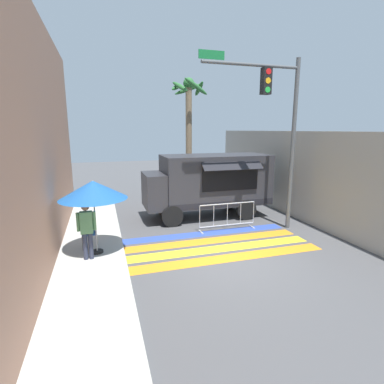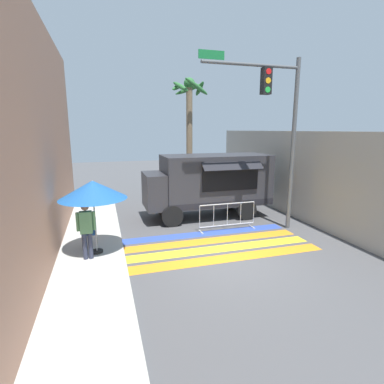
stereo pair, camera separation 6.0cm
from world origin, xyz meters
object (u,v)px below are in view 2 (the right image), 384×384
object	(u,v)px
patio_umbrella	(93,190)
palm_tree	(189,118)
food_truck	(206,182)
folding_chair	(89,230)
traffic_signal_pole	(278,116)
barricade_front	(227,217)
vendor_person	(86,227)

from	to	relation	value
patio_umbrella	palm_tree	xyz separation A→B (m)	(5.12, 7.51, 2.38)
food_truck	patio_umbrella	distance (m)	5.69
folding_chair	palm_tree	world-z (taller)	palm_tree
patio_umbrella	traffic_signal_pole	bearing A→B (deg)	6.92
traffic_signal_pole	barricade_front	distance (m)	4.18
vendor_person	barricade_front	size ratio (longest dim) A/B	0.73
patio_umbrella	barricade_front	world-z (taller)	patio_umbrella
food_truck	palm_tree	world-z (taller)	palm_tree
traffic_signal_pole	folding_chair	bearing A→B (deg)	-177.94
patio_umbrella	barricade_front	size ratio (longest dim) A/B	0.97
traffic_signal_pole	palm_tree	bearing A→B (deg)	102.05
vendor_person	folding_chair	bearing A→B (deg)	79.02
traffic_signal_pole	vendor_person	xyz separation A→B (m)	(-6.78, -1.20, -3.20)
barricade_front	palm_tree	xyz separation A→B (m)	(0.27, 6.23, 3.97)
patio_umbrella	folding_chair	bearing A→B (deg)	111.18
traffic_signal_pole	patio_umbrella	size ratio (longest dim) A/B	2.87
folding_chair	vendor_person	size ratio (longest dim) A/B	0.56
food_truck	palm_tree	bearing A→B (deg)	83.93
folding_chair	palm_tree	xyz separation A→B (m)	(5.33, 6.96, 3.76)
food_truck	patio_umbrella	size ratio (longest dim) A/B	2.47
palm_tree	traffic_signal_pole	bearing A→B (deg)	-77.95
traffic_signal_pole	palm_tree	size ratio (longest dim) A/B	0.96
barricade_front	patio_umbrella	bearing A→B (deg)	-165.20
traffic_signal_pole	patio_umbrella	world-z (taller)	traffic_signal_pole
traffic_signal_pole	folding_chair	world-z (taller)	traffic_signal_pole
vendor_person	patio_umbrella	bearing A→B (deg)	50.43
patio_umbrella	folding_chair	world-z (taller)	patio_umbrella
traffic_signal_pole	barricade_front	size ratio (longest dim) A/B	2.79
patio_umbrella	folding_chair	size ratio (longest dim) A/B	2.38
folding_chair	palm_tree	bearing A→B (deg)	55.56
patio_umbrella	barricade_front	bearing A→B (deg)	14.80
folding_chair	vendor_person	distance (m)	1.03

